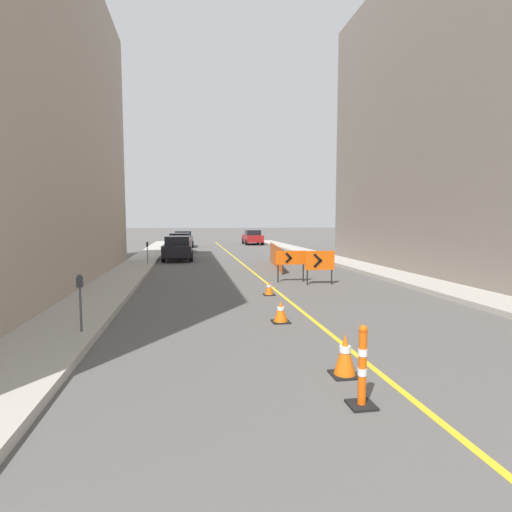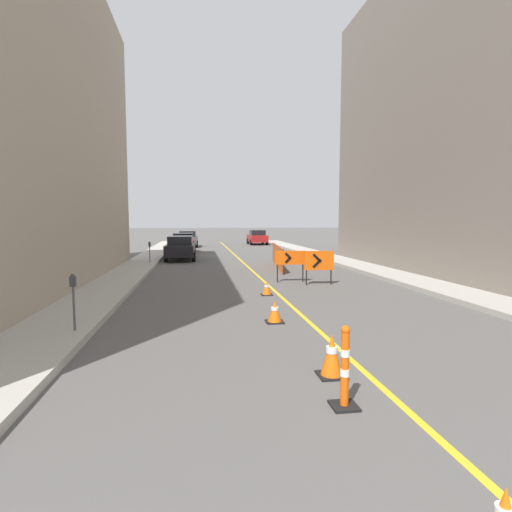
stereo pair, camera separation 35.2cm
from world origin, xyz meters
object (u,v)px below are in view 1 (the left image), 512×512
Objects in this scene: delineator_post_front at (362,372)px; arrow_barricade_secondary at (320,261)px; parked_car_curb_mid at (180,243)px; traffic_cone_second at (345,355)px; arrow_barricade_primary at (291,259)px; parked_car_curb_far at (183,239)px; traffic_cone_fourth at (269,288)px; traffic_cone_third at (281,312)px; parking_meter_near_curb at (80,291)px; parking_meter_far_curb at (147,248)px; parked_car_curb_near at (178,248)px; parked_car_opposite_side at (252,237)px.

delineator_post_front is 0.84× the size of arrow_barricade_secondary.
arrow_barricade_secondary is 0.32× the size of parked_car_curb_mid.
arrow_barricade_primary is at bearing 80.58° from traffic_cone_second.
arrow_barricade_primary is 24.26m from parked_car_curb_far.
arrow_barricade_primary reaches higher than traffic_cone_fourth.
parked_car_curb_mid is at bearing 97.47° from traffic_cone_third.
traffic_cone_third is 4.74m from parking_meter_near_curb.
parked_car_curb_far is at bearing 86.71° from parking_meter_near_curb.
parking_meter_near_curb reaches higher than delineator_post_front.
parking_meter_near_curb is (-4.69, 4.01, 0.56)m from delineator_post_front.
traffic_cone_second is 17.82m from parking_meter_far_curb.
traffic_cone_fourth is 0.36× the size of arrow_barricade_secondary.
traffic_cone_third is 4.71m from delineator_post_front.
traffic_cone_fourth is 3.24m from arrow_barricade_primary.
parked_car_curb_near is 1.00× the size of parked_car_curb_far.
arrow_barricade_secondary reaches higher than traffic_cone_fourth.
delineator_post_front is (0.06, -4.70, 0.22)m from traffic_cone_third.
parking_meter_far_curb reaches higher than traffic_cone_third.
parked_car_opposite_side is (7.62, 10.35, 0.00)m from parked_car_curb_mid.
parking_meter_near_curb is 14.21m from parking_meter_far_curb.
parked_car_curb_near is at bearing -114.79° from parked_car_opposite_side.
arrow_barricade_secondary is at bearing 73.97° from traffic_cone_second.
arrow_barricade_primary is at bearing 73.44° from traffic_cone_third.
delineator_post_front is at bearing -83.31° from parked_car_curb_mid.
parked_car_curb_far is (-5.75, 24.66, -0.14)m from arrow_barricade_secondary.
traffic_cone_third is at bearing -96.82° from traffic_cone_fourth.
arrow_barricade_secondary is 9.83m from parking_meter_near_curb.
traffic_cone_second is 0.57× the size of parking_meter_near_curb.
parked_car_curb_near is 1.01× the size of parked_car_curb_mid.
parking_meter_far_curb is (-4.88, 17.13, 0.69)m from traffic_cone_second.
delineator_post_front is (-0.38, -8.42, 0.26)m from traffic_cone_fourth.
parked_car_curb_near is at bearing 64.77° from parking_meter_far_curb.
parking_meter_far_curb is at bearing -99.01° from parked_car_curb_mid.
parked_car_opposite_side is 22.00m from parking_meter_far_curb.
parked_car_curb_near is 1.01× the size of parked_car_opposite_side.
parked_car_curb_near is (-3.03, 16.91, 0.53)m from traffic_cone_third.
parked_car_curb_mid is (-5.95, 17.52, -0.14)m from arrow_barricade_secondary.
traffic_cone_third is 30.43m from parked_car_curb_far.
traffic_cone_second is 10.27m from arrow_barricade_primary.
parked_car_curb_mid is (-3.48, 19.43, 0.56)m from traffic_cone_fourth.
parked_car_curb_near is (-3.09, 21.61, 0.30)m from delineator_post_front.
traffic_cone_second is at bearing -102.57° from arrow_barricade_secondary.
parked_car_curb_mid reaches higher than traffic_cone_fourth.
traffic_cone_second is at bearing -83.05° from parked_car_curb_far.
traffic_cone_second is at bearing -74.09° from parking_meter_far_curb.
traffic_cone_fourth is 0.11× the size of parked_car_curb_mid.
parked_car_opposite_side is at bearing 53.98° from parked_car_curb_mid.
traffic_cone_fourth is 13.65m from parked_car_curb_near.
traffic_cone_fourth is at bearing -79.50° from parked_car_curb_mid.
delineator_post_front is 0.87× the size of arrow_barricade_primary.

